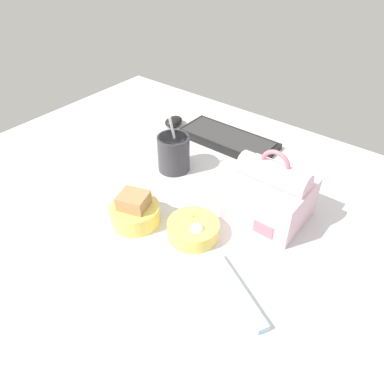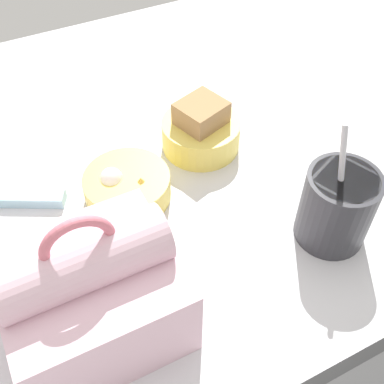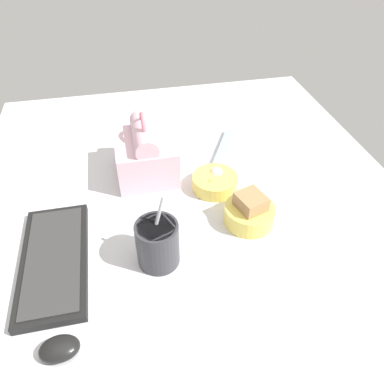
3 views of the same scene
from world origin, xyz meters
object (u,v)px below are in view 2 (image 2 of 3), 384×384
at_px(lunch_bag, 93,293).
at_px(soup_cup, 337,206).
at_px(bento_bowl_snacks, 127,186).
at_px(bento_bowl_sandwich, 201,131).

height_order(lunch_bag, soup_cup, lunch_bag).
distance_m(lunch_bag, soup_cup, 0.31).
xyz_separation_m(lunch_bag, bento_bowl_snacks, (-0.10, -0.16, -0.05)).
relative_size(bento_bowl_sandwich, bento_bowl_snacks, 0.99).
height_order(soup_cup, bento_bowl_snacks, soup_cup).
bearing_deg(soup_cup, lunch_bag, -2.30).
height_order(soup_cup, bento_bowl_sandwich, soup_cup).
bearing_deg(lunch_bag, bento_bowl_sandwich, -138.10).
xyz_separation_m(soup_cup, bento_bowl_snacks, (0.21, -0.18, -0.03)).
bearing_deg(bento_bowl_snacks, soup_cup, 139.62).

